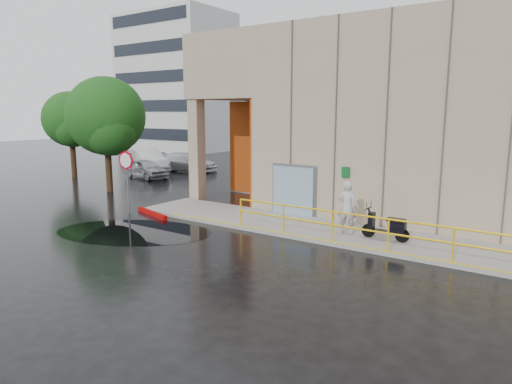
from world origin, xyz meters
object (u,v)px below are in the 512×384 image
(car_b, at_px, (148,161))
(tree_far, at_px, (71,121))
(red_curb, at_px, (152,213))
(car_c, at_px, (186,162))
(tree_near, at_px, (107,119))
(scooter, at_px, (386,219))
(person, at_px, (347,207))
(stop_sign, at_px, (126,168))
(car_a, at_px, (146,169))

(car_b, bearing_deg, tree_far, -176.25)
(red_curb, distance_m, car_c, 14.70)
(car_c, distance_m, tree_near, 9.81)
(scooter, relative_size, tree_far, 0.28)
(person, relative_size, red_curb, 0.79)
(stop_sign, bearing_deg, car_b, 151.18)
(red_curb, relative_size, tree_far, 0.42)
(red_curb, relative_size, car_c, 0.51)
(tree_far, bearing_deg, car_a, 30.53)
(car_b, bearing_deg, car_c, -30.00)
(stop_sign, distance_m, car_c, 14.38)
(scooter, relative_size, stop_sign, 0.59)
(red_curb, bearing_deg, person, 10.57)
(scooter, height_order, stop_sign, stop_sign)
(person, xyz_separation_m, red_curb, (-8.30, -1.55, -1.00))
(tree_near, bearing_deg, scooter, -4.49)
(car_a, bearing_deg, stop_sign, -125.22)
(red_curb, bearing_deg, car_b, 138.59)
(car_c, distance_m, tree_far, 8.35)
(car_c, xyz_separation_m, tree_near, (2.62, -8.85, 3.31))
(stop_sign, relative_size, tree_near, 0.44)
(tree_near, bearing_deg, car_c, 106.49)
(red_curb, relative_size, car_a, 0.63)
(stop_sign, distance_m, car_a, 10.94)
(car_a, height_order, tree_near, tree_near)
(tree_near, relative_size, tree_far, 1.10)
(red_curb, height_order, tree_near, tree_near)
(stop_sign, relative_size, car_a, 0.73)
(car_c, bearing_deg, tree_far, 130.08)
(scooter, relative_size, car_b, 0.33)
(person, distance_m, car_b, 21.25)
(red_curb, height_order, car_b, car_b)
(scooter, relative_size, red_curb, 0.68)
(car_a, relative_size, tree_far, 0.66)
(scooter, height_order, tree_far, tree_far)
(car_a, bearing_deg, car_b, 56.89)
(scooter, relative_size, car_a, 0.43)
(scooter, bearing_deg, stop_sign, -170.86)
(red_curb, xyz_separation_m, tree_far, (-12.93, 4.94, 3.67))
(car_a, height_order, car_c, car_c)
(person, xyz_separation_m, car_b, (-19.53, 8.36, -0.28))
(car_a, bearing_deg, person, -98.50)
(car_c, relative_size, tree_far, 0.83)
(scooter, bearing_deg, car_b, 157.65)
(stop_sign, xyz_separation_m, tree_far, (-11.81, 5.29, 1.76))
(scooter, xyz_separation_m, tree_near, (-16.09, 1.26, 3.13))
(car_a, height_order, car_b, car_b)
(car_c, bearing_deg, person, -139.58)
(person, relative_size, car_c, 0.40)
(car_b, distance_m, car_c, 2.84)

